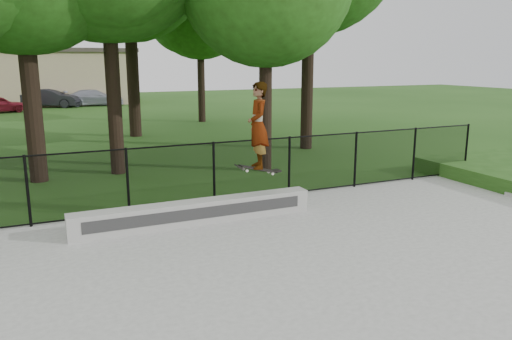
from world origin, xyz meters
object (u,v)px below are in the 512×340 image
object	(u,v)px
grind_ledge	(196,212)
skater_airborne	(258,127)
car_b	(51,98)
car_c	(95,98)

from	to	relation	value
grind_ledge	skater_airborne	bearing A→B (deg)	-5.80
car_b	grind_ledge	bearing A→B (deg)	-153.65
car_b	car_c	xyz separation A→B (m)	(3.07, 0.11, -0.06)
car_b	skater_airborne	xyz separation A→B (m)	(2.88, -30.29, 1.36)
car_b	car_c	bearing A→B (deg)	-64.47
grind_ledge	skater_airborne	world-z (taller)	skater_airborne
grind_ledge	car_b	distance (m)	30.19
grind_ledge	car_c	world-z (taller)	car_c
car_c	grind_ledge	bearing A→B (deg)	-173.33
grind_ledge	car_b	bearing A→B (deg)	92.90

